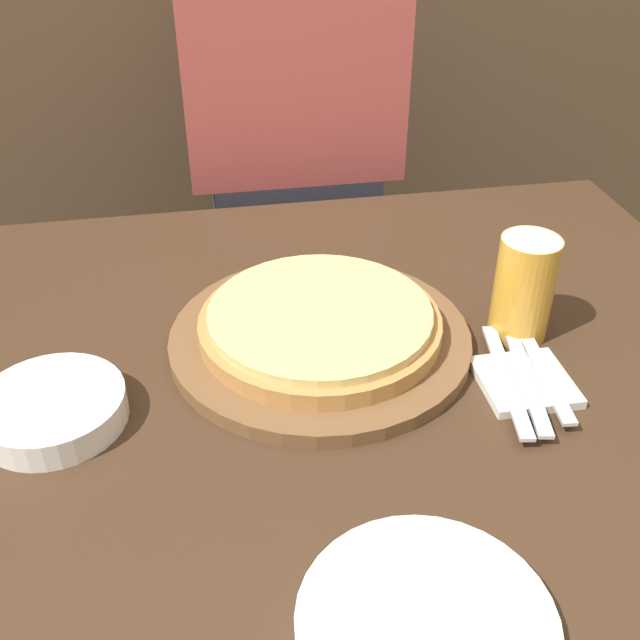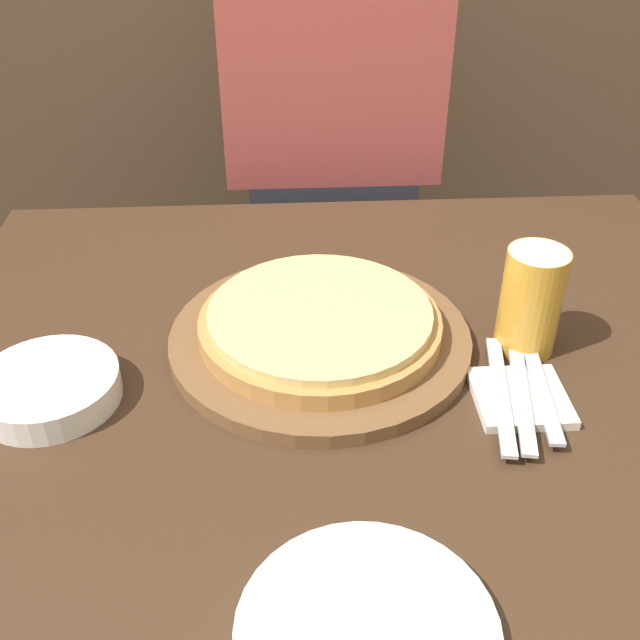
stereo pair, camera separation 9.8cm
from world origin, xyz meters
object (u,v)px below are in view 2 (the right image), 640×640
object	(u,v)px
fork	(501,393)
diner_person	(331,202)
dinner_knife	(521,392)
dinner_plate	(367,633)
pizza_on_board	(320,330)
spoon	(542,391)
side_bowl	(49,388)
beer_glass	(531,297)

from	to	relation	value
fork	diner_person	distance (m)	0.80
dinner_knife	diner_person	distance (m)	0.80
fork	diner_person	xyz separation A→B (m)	(-0.15, 0.78, -0.11)
fork	dinner_plate	bearing A→B (deg)	-122.67
pizza_on_board	spoon	distance (m)	0.29
pizza_on_board	spoon	world-z (taller)	pizza_on_board
pizza_on_board	spoon	bearing A→B (deg)	-26.56
dinner_plate	dinner_knife	world-z (taller)	dinner_plate
dinner_plate	fork	distance (m)	0.36
diner_person	side_bowl	bearing A→B (deg)	-117.92
diner_person	spoon	bearing A→B (deg)	-75.60
spoon	dinner_knife	bearing A→B (deg)	180.00
beer_glass	side_bowl	bearing A→B (deg)	-173.00
beer_glass	diner_person	world-z (taller)	diner_person
dinner_knife	spoon	world-z (taller)	same
diner_person	beer_glass	bearing A→B (deg)	-72.56
dinner_plate	diner_person	xyz separation A→B (m)	(0.04, 1.08, -0.11)
side_bowl	fork	size ratio (longest dim) A/B	0.78
dinner_knife	pizza_on_board	bearing A→B (deg)	151.05
spoon	diner_person	world-z (taller)	diner_person
pizza_on_board	beer_glass	bearing A→B (deg)	-4.06
spoon	diner_person	xyz separation A→B (m)	(-0.20, 0.78, -0.11)
fork	diner_person	bearing A→B (deg)	100.88
spoon	side_bowl	bearing A→B (deg)	176.44
side_bowl	diner_person	world-z (taller)	diner_person
side_bowl	spoon	distance (m)	0.59
dinner_plate	beer_glass	bearing A→B (deg)	58.42
pizza_on_board	dinner_plate	xyz separation A→B (m)	(0.02, -0.43, -0.02)
pizza_on_board	diner_person	bearing A→B (deg)	84.69
beer_glass	diner_person	xyz separation A→B (m)	(-0.21, 0.67, -0.18)
pizza_on_board	spoon	xyz separation A→B (m)	(0.26, -0.13, -0.01)
pizza_on_board	side_bowl	bearing A→B (deg)	-164.36
side_bowl	fork	world-z (taller)	side_bowl
side_bowl	pizza_on_board	bearing A→B (deg)	15.64
dinner_plate	diner_person	bearing A→B (deg)	87.63
diner_person	pizza_on_board	bearing A→B (deg)	-95.31
fork	dinner_knife	size ratio (longest dim) A/B	1.00
beer_glass	diner_person	size ratio (longest dim) A/B	0.11
dinner_knife	spoon	distance (m)	0.02
dinner_plate	side_bowl	world-z (taller)	side_bowl
beer_glass	dinner_plate	world-z (taller)	beer_glass
pizza_on_board	dinner_plate	distance (m)	0.43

